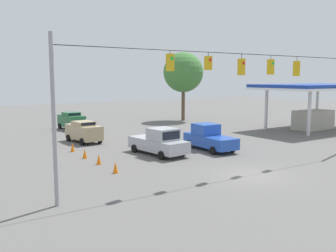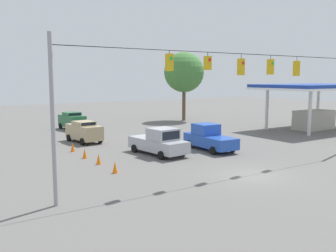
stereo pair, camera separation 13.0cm
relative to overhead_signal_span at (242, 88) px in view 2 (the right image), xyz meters
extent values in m
plane|color=#605E5B|center=(0.10, 1.23, -5.31)|extent=(140.00, 140.00, 0.00)
cylinder|color=#939399|center=(11.82, 0.00, -1.32)|extent=(0.20, 0.20, 7.98)
cylinder|color=black|center=(0.10, 0.00, 2.11)|extent=(23.43, 0.04, 0.04)
cube|color=gold|center=(-5.23, 0.00, 1.28)|extent=(0.32, 0.36, 1.04)
cylinder|color=black|center=(-5.23, 0.00, 1.95)|extent=(0.03, 0.03, 0.31)
cylinder|color=orange|center=(-5.23, 0.19, 1.51)|extent=(0.20, 0.02, 0.20)
cube|color=gold|center=(-2.56, 0.00, 1.35)|extent=(0.32, 0.36, 0.99)
cylinder|color=black|center=(-2.56, 0.00, 1.98)|extent=(0.03, 0.03, 0.26)
cylinder|color=green|center=(-2.56, 0.19, 1.57)|extent=(0.20, 0.02, 0.20)
cube|color=gold|center=(0.10, 0.00, 1.31)|extent=(0.32, 0.36, 1.02)
cylinder|color=black|center=(0.10, 0.00, 1.96)|extent=(0.03, 0.03, 0.29)
cylinder|color=red|center=(0.10, 0.19, 1.54)|extent=(0.20, 0.02, 0.20)
cube|color=gold|center=(2.77, 0.00, 1.49)|extent=(0.32, 0.36, 0.79)
cylinder|color=black|center=(2.77, 0.00, 1.99)|extent=(0.03, 0.03, 0.22)
cylinder|color=red|center=(2.77, 0.19, 1.66)|extent=(0.20, 0.02, 0.20)
cube|color=gold|center=(5.44, 0.00, 1.46)|extent=(0.32, 0.36, 0.93)
cylinder|color=black|center=(5.44, 0.00, 2.02)|extent=(0.03, 0.03, 0.18)
cylinder|color=green|center=(5.44, 0.19, 1.67)|extent=(0.20, 0.02, 0.20)
cube|color=#234CB2|center=(-3.00, -6.51, -4.54)|extent=(2.23, 5.25, 0.90)
cube|color=#234CB2|center=(-3.03, -7.13, -3.64)|extent=(1.89, 1.95, 0.90)
cube|color=black|center=(-3.08, -8.06, -3.64)|extent=(1.55, 0.11, 0.63)
cylinder|color=black|center=(-4.06, -8.13, -4.99)|extent=(0.26, 0.65, 0.64)
cylinder|color=black|center=(-2.12, -8.23, -4.99)|extent=(0.26, 0.65, 0.64)
cylinder|color=black|center=(-3.87, -4.78, -4.99)|extent=(0.26, 0.65, 0.64)
cylinder|color=black|center=(-1.93, -4.89, -4.99)|extent=(0.26, 0.65, 0.64)
cube|color=#A8AAB2|center=(1.52, -7.44, -4.54)|extent=(2.60, 5.53, 0.90)
cube|color=#A8AAB2|center=(1.46, -6.80, -3.64)|extent=(2.09, 2.11, 0.90)
cube|color=black|center=(1.37, -5.83, -3.64)|extent=(1.66, 0.18, 0.63)
cylinder|color=black|center=(2.39, -5.61, -4.99)|extent=(0.28, 0.66, 0.64)
cylinder|color=black|center=(0.32, -5.81, -4.99)|extent=(0.28, 0.66, 0.64)
cylinder|color=black|center=(2.73, -9.07, -4.99)|extent=(0.28, 0.66, 0.64)
cylinder|color=black|center=(0.66, -9.27, -4.99)|extent=(0.28, 0.66, 0.64)
cube|color=#236038|center=(2.24, -25.08, -4.33)|extent=(2.12, 4.09, 1.31)
cube|color=#236038|center=(2.24, -25.08, -3.50)|extent=(1.79, 1.87, 0.36)
cube|color=black|center=(2.16, -24.21, -3.50)|extent=(1.42, 0.14, 0.25)
cylinder|color=black|center=(3.02, -23.73, -4.99)|extent=(0.27, 0.66, 0.64)
cylinder|color=black|center=(1.24, -23.88, -4.99)|extent=(0.27, 0.66, 0.64)
cylinder|color=black|center=(3.24, -26.28, -4.99)|extent=(0.27, 0.66, 0.64)
cylinder|color=black|center=(1.46, -26.44, -4.99)|extent=(0.27, 0.66, 0.64)
cube|color=tan|center=(4.30, -15.93, -4.35)|extent=(2.20, 4.43, 1.28)
cube|color=tan|center=(4.30, -15.93, -3.52)|extent=(1.81, 2.03, 0.36)
cube|color=black|center=(4.20, -14.98, -3.52)|extent=(1.41, 0.16, 0.25)
cylinder|color=black|center=(5.04, -14.46, -4.99)|extent=(0.28, 0.66, 0.64)
cylinder|color=black|center=(3.28, -14.64, -4.99)|extent=(0.28, 0.66, 0.64)
cylinder|color=black|center=(5.32, -17.22, -4.99)|extent=(0.28, 0.66, 0.64)
cylinder|color=black|center=(3.56, -17.40, -4.99)|extent=(0.28, 0.66, 0.64)
cone|color=orange|center=(6.89, -3.96, -4.94)|extent=(0.35, 0.35, 0.74)
cone|color=orange|center=(6.78, -6.78, -4.94)|extent=(0.35, 0.35, 0.74)
cone|color=orange|center=(6.87, -9.16, -4.94)|extent=(0.35, 0.35, 0.74)
cone|color=orange|center=(6.74, -12.13, -4.94)|extent=(0.35, 0.35, 0.74)
cube|color=navy|center=(-21.13, -9.54, -0.27)|extent=(13.67, 8.13, 0.35)
cube|color=white|center=(-21.13, -9.54, -0.56)|extent=(13.77, 8.23, 0.24)
cylinder|color=silver|center=(-25.91, -12.38, -2.88)|extent=(0.36, 0.36, 4.87)
cylinder|color=silver|center=(-16.34, -12.38, -2.88)|extent=(0.36, 0.36, 4.87)
cylinder|color=silver|center=(-16.34, -6.69, -2.88)|extent=(0.36, 0.36, 4.87)
cube|color=#B2AD9E|center=(-21.13, -9.54, -4.21)|extent=(4.79, 2.44, 2.20)
cylinder|color=brown|center=(-13.93, -25.26, -2.72)|extent=(0.48, 0.48, 5.19)
sphere|color=#427A38|center=(-13.93, -25.26, 1.40)|extent=(5.53, 5.53, 5.53)
camera|label=1|loc=(16.91, 16.90, 0.64)|focal=40.00mm
camera|label=2|loc=(16.80, 16.97, 0.64)|focal=40.00mm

